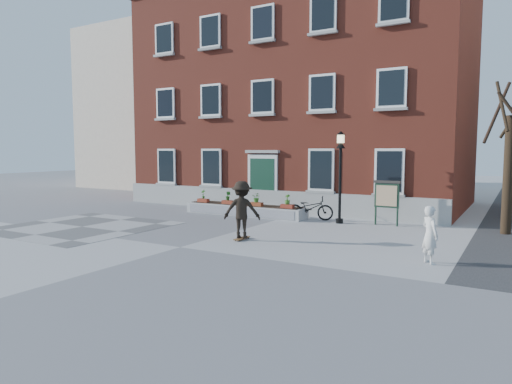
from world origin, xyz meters
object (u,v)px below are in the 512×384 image
Objects in this scene: bicycle at (310,208)px; skateboarder at (242,210)px; lamp_post at (340,164)px; notice_board at (387,195)px; bystander at (430,235)px.

skateboarder is (-0.22, -5.37, 0.52)m from bicycle.
bicycle is 0.53× the size of lamp_post.
lamp_post is at bearing -167.42° from notice_board.
notice_board is at bearing 12.58° from lamp_post.
notice_board is (-2.69, 5.79, 0.46)m from bystander.
bicycle is 1.28× the size of bystander.
bicycle is 3.43m from notice_board.
bicycle is 5.40m from skateboarder.
bicycle is at bearing 2.47° from bystander.
lamp_post is (1.46, -0.18, 2.00)m from bicycle.
skateboarder is at bearing -107.93° from lamp_post.
bystander is 6.26m from skateboarder.
bystander is at bearing -151.97° from bicycle.
notice_board is at bearing -19.99° from bystander.
skateboarder is (-3.56, -5.61, -0.20)m from notice_board.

